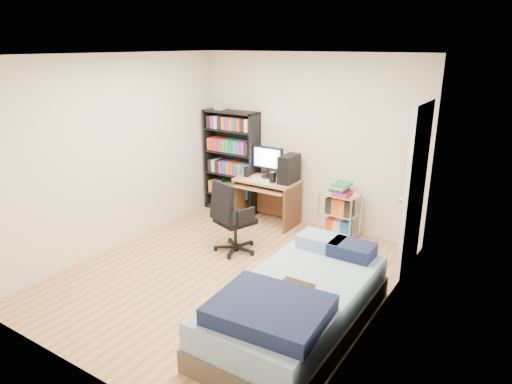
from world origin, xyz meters
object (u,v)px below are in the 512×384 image
Objects in this scene: office_chair at (233,230)px; bed at (297,305)px; media_shelf at (232,160)px; computer_desk at (274,184)px.

office_chair is 1.86m from bed.
bed is at bearing -44.15° from media_shelf.
office_chair is (0.93, -1.28, -0.53)m from media_shelf.
bed is (1.51, -1.09, -0.03)m from office_chair.
media_shelf is at bearing 171.21° from computer_desk.
computer_desk reaches higher than bed.
office_chair reaches higher than bed.
media_shelf reaches higher than office_chair.
media_shelf is 0.89m from computer_desk.
media_shelf is 1.67m from office_chair.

